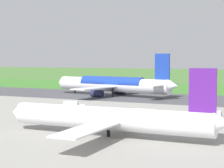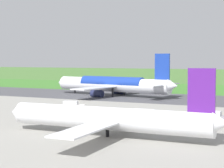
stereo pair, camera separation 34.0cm
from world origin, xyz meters
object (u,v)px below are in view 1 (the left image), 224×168
object	(u,v)px
service_truck_fuel	(216,117)
no_stopping_sign	(159,85)
airliner_main	(113,84)
service_truck_baggage	(74,106)
airliner_parked_near	(110,118)
traffic_cone_orange	(142,88)

from	to	relation	value
service_truck_fuel	no_stopping_sign	distance (m)	97.20
airliner_main	service_truck_baggage	distance (m)	44.30
airliner_parked_near	service_truck_fuel	world-z (taller)	airliner_parked_near
airliner_parked_near	service_truck_baggage	distance (m)	36.93
airliner_parked_near	traffic_cone_orange	bearing A→B (deg)	-71.42
airliner_parked_near	no_stopping_sign	size ratio (longest dim) A/B	14.43
airliner_parked_near	traffic_cone_orange	size ratio (longest dim) A/B	77.63
service_truck_fuel	traffic_cone_orange	size ratio (longest dim) A/B	10.61
service_truck_baggage	traffic_cone_orange	size ratio (longest dim) A/B	11.31
service_truck_fuel	traffic_cone_orange	xyz separation A→B (m)	(50.68, -85.28, -1.13)
airliner_parked_near	no_stopping_sign	distance (m)	114.40
airliner_parked_near	service_truck_fuel	distance (m)	27.50
airliner_main	service_truck_fuel	bearing A→B (deg)	135.14
airliner_main	service_truck_fuel	size ratio (longest dim) A/B	9.26
airliner_parked_near	traffic_cone_orange	xyz separation A→B (m)	(36.57, -108.80, -3.13)
service_truck_fuel	traffic_cone_orange	world-z (taller)	service_truck_fuel
airliner_parked_near	traffic_cone_orange	distance (m)	114.82
traffic_cone_orange	no_stopping_sign	bearing A→B (deg)	-166.20
airliner_parked_near	service_truck_fuel	bearing A→B (deg)	-120.96
traffic_cone_orange	airliner_main	bearing A→B (deg)	94.63
service_truck_baggage	no_stopping_sign	size ratio (longest dim) A/B	2.10
no_stopping_sign	service_truck_fuel	bearing A→B (deg)	116.28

